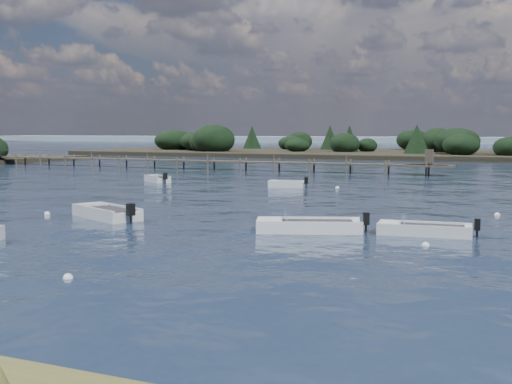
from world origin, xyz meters
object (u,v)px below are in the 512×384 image
at_px(dinghy_mid_grey, 107,215).
at_px(dinghy_mid_white_a, 308,228).
at_px(jetty, 211,161).
at_px(tender_far_white, 286,185).
at_px(tender_far_grey, 157,180).
at_px(dinghy_mid_white_b, 424,232).

bearing_deg(dinghy_mid_grey, dinghy_mid_white_a, -0.58).
bearing_deg(jetty, tender_far_white, -48.66).
height_order(dinghy_mid_grey, tender_far_grey, dinghy_mid_grey).
xyz_separation_m(dinghy_mid_grey, dinghy_mid_white_a, (11.37, -0.12, -0.02)).
bearing_deg(tender_far_grey, dinghy_mid_grey, -64.09).
xyz_separation_m(tender_far_white, jetty, (-17.19, 19.54, 0.83)).
height_order(tender_far_grey, tender_far_white, tender_far_grey).
bearing_deg(dinghy_mid_grey, dinghy_mid_white_b, 3.72).
bearing_deg(tender_far_grey, tender_far_white, -2.24).
relative_size(dinghy_mid_grey, tender_far_white, 1.50).
bearing_deg(jetty, dinghy_mid_white_b, -51.73).
bearing_deg(dinghy_mid_white_a, tender_far_grey, 134.97).
bearing_deg(dinghy_mid_grey, tender_far_grey, 115.91).
bearing_deg(tender_far_white, jetty, 131.34).
xyz_separation_m(dinghy_mid_white_b, jetty, (-31.48, 39.90, 0.84)).
bearing_deg(dinghy_mid_white_a, dinghy_mid_white_b, 13.22).
distance_m(dinghy_mid_grey, tender_far_white, 21.54).
relative_size(dinghy_mid_white_b, jetty, 0.07).
distance_m(dinghy_mid_white_a, jetty, 48.87).
relative_size(dinghy_mid_white_b, tender_far_white, 1.34).
distance_m(tender_far_grey, dinghy_mid_white_b, 34.16).
xyz_separation_m(dinghy_mid_white_a, tender_far_white, (-9.26, 21.55, 0.00)).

